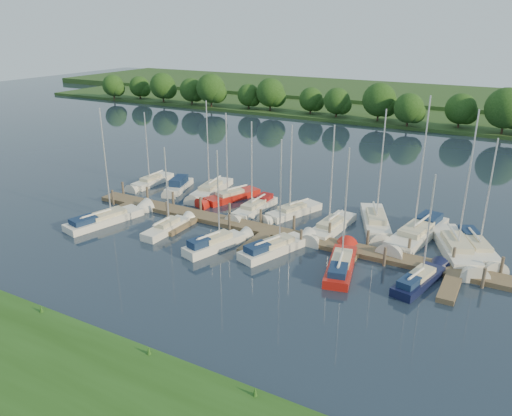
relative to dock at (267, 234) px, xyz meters
The scene contains 24 objects.
ground 7.31m from the dock, 90.00° to the right, with size 260.00×260.00×0.00m, color #17222E.
near_bank 23.31m from the dock, 90.00° to the right, with size 90.00×10.00×0.50m, color #1F4413.
dock is the anchor object (origin of this frame).
mooring_pilings 1.19m from the dock, 90.00° to the left, with size 38.24×2.84×2.00m.
far_shore 67.69m from the dock, 90.00° to the left, with size 180.00×30.00×0.60m, color #23431A.
distant_hill 92.69m from the dock, 90.00° to the left, with size 220.00×40.00×1.40m, color #2E4A20.
treeline 54.72m from the dock, 87.72° to the left, with size 144.62×9.30×8.25m.
sailboat_n_0 20.14m from the dock, 160.71° to the left, with size 1.69×6.91×8.93m.
motorboat 16.36m from the dock, 156.12° to the left, with size 3.04×5.96×1.80m.
sailboat_n_2 13.33m from the dock, 146.37° to the left, with size 2.90×8.50×10.73m.
sailboat_n_3 10.36m from the dock, 140.87° to the left, with size 4.00×7.60×9.80m.
sailboat_n_4 6.20m from the dock, 130.19° to the left, with size 1.96×7.51×9.66m.
sailboat_n_5 5.73m from the dock, 92.49° to the left, with size 3.88×7.31×9.49m.
sailboat_n_6 5.94m from the dock, 39.97° to the left, with size 2.47×8.12×10.29m.
sailboat_n_7 10.49m from the dock, 41.20° to the left, with size 4.89×8.88×11.57m.
sailboat_n_8 13.22m from the dock, 26.57° to the left, with size 4.01×10.46×13.10m.
sailboat_n_9 16.06m from the dock, 16.12° to the left, with size 5.51×9.65×12.49m.
sailboat_n_10 17.87m from the dock, 18.78° to the left, with size 4.71×7.80×10.13m.
sailboat_s_0 15.62m from the dock, 163.38° to the right, with size 3.86×9.02×11.26m.
sailboat_s_1 9.18m from the dock, 157.83° to the right, with size 1.57×6.25×8.26m.
sailboat_s_2 5.14m from the dock, 120.35° to the right, with size 3.27×6.75×8.98m.
sailboat_s_3 3.29m from the dock, 49.13° to the right, with size 3.98×7.67×9.94m.
sailboat_s_4 8.48m from the dock, 19.13° to the right, with size 3.27×7.87×9.99m.
sailboat_s_5 14.08m from the dock, ahead, with size 2.92×6.80×8.73m.
Camera 1 is at (19.08, -29.11, 18.25)m, focal length 35.00 mm.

